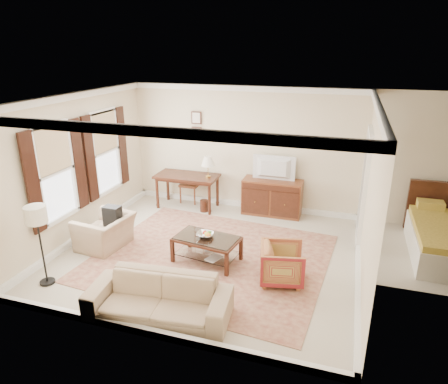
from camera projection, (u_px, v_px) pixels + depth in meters
The scene contains 20 objects.
room_shell at pixel (208, 124), 6.80m from camera, with size 5.51×5.01×2.91m.
window_front at pixel (56, 173), 7.25m from camera, with size 0.12×1.56×1.80m, color #CCB284, non-canonical shape.
window_rear at pixel (106, 152), 8.69m from camera, with size 0.12×1.56×1.80m, color #CCB284, non-canonical shape.
doorway at pixel (364, 189), 7.85m from camera, with size 0.10×1.12×2.25m, color white, non-canonical shape.
rug at pixel (211, 257), 7.46m from camera, with size 4.16×3.56×0.01m, color maroon.
writing_desk at pixel (187, 179), 9.58m from camera, with size 1.49×0.75×0.82m.
desk_chair at pixel (190, 182), 9.98m from camera, with size 0.45×0.45×1.05m, color brown, non-canonical shape.
desk_lamp at pixel (208, 167), 9.31m from camera, with size 0.32×0.32×0.50m, color silver, non-canonical shape.
framed_prints at pixel (197, 125), 9.53m from camera, with size 0.25×0.04×0.68m, color #421E12, non-canonical shape.
sideboard at pixel (272, 197), 9.26m from camera, with size 1.36×0.52×0.84m, color brown.
tv at pixel (274, 161), 8.94m from camera, with size 0.93×0.53×0.12m, color black.
coffee_table at pixel (207, 243), 7.21m from camera, with size 1.24×0.83×0.49m.
fruit_bowl at pixel (205, 234), 7.17m from camera, with size 0.42×0.42×0.10m, color silver.
book_a at pixel (205, 248), 7.42m from camera, with size 0.28×0.04×0.38m, color brown.
book_b at pixel (209, 256), 7.13m from camera, with size 0.28×0.03×0.38m, color brown.
striped_armchair at pixel (282, 262), 6.60m from camera, with size 0.70×0.66×0.72m, color maroon.
club_armchair at pixel (105, 226), 7.73m from camera, with size 0.99×0.64×0.87m, color tan.
backpack at pixel (112, 213), 7.71m from camera, with size 0.32×0.22×0.40m, color black.
sofa at pixel (158, 292), 5.72m from camera, with size 2.07×0.60×0.81m, color tan.
floor_lamp at pixel (37, 221), 6.27m from camera, with size 0.34×0.34×1.38m.
Camera 1 is at (2.32, -6.38, 3.72)m, focal length 32.00 mm.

